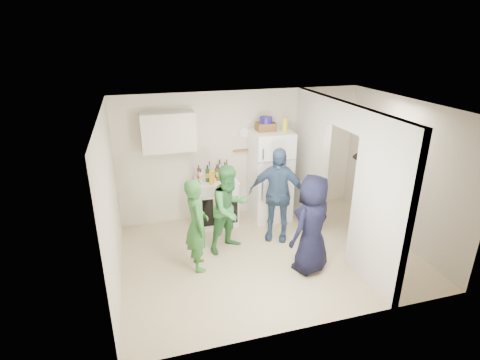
# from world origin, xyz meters

# --- Properties ---
(floor) EXTENTS (4.80, 4.80, 0.00)m
(floor) POSITION_xyz_m (0.00, 0.00, 0.00)
(floor) COLOR #CBB48F
(floor) RESTS_ON ground
(wall_back) EXTENTS (4.80, 0.00, 4.80)m
(wall_back) POSITION_xyz_m (0.00, 1.70, 1.25)
(wall_back) COLOR silver
(wall_back) RESTS_ON floor
(wall_front) EXTENTS (4.80, 0.00, 4.80)m
(wall_front) POSITION_xyz_m (0.00, -1.70, 1.25)
(wall_front) COLOR silver
(wall_front) RESTS_ON floor
(wall_left) EXTENTS (0.00, 3.40, 3.40)m
(wall_left) POSITION_xyz_m (-2.40, 0.00, 1.25)
(wall_left) COLOR silver
(wall_left) RESTS_ON floor
(wall_right) EXTENTS (0.00, 3.40, 3.40)m
(wall_right) POSITION_xyz_m (2.40, 0.00, 1.25)
(wall_right) COLOR silver
(wall_right) RESTS_ON floor
(ceiling) EXTENTS (4.80, 4.80, 0.00)m
(ceiling) POSITION_xyz_m (0.00, 0.00, 2.50)
(ceiling) COLOR white
(ceiling) RESTS_ON wall_back
(partition_pier_back) EXTENTS (0.12, 1.20, 2.50)m
(partition_pier_back) POSITION_xyz_m (1.20, 1.10, 1.25)
(partition_pier_back) COLOR silver
(partition_pier_back) RESTS_ON floor
(partition_pier_front) EXTENTS (0.12, 1.20, 2.50)m
(partition_pier_front) POSITION_xyz_m (1.20, -1.10, 1.25)
(partition_pier_front) COLOR silver
(partition_pier_front) RESTS_ON floor
(partition_header) EXTENTS (0.12, 1.00, 0.40)m
(partition_header) POSITION_xyz_m (1.20, 0.00, 2.30)
(partition_header) COLOR silver
(partition_header) RESTS_ON partition_pier_back
(stove) EXTENTS (0.77, 0.64, 0.91)m
(stove) POSITION_xyz_m (-0.59, 1.37, 0.46)
(stove) COLOR white
(stove) RESTS_ON floor
(upper_cabinet) EXTENTS (0.95, 0.34, 0.70)m
(upper_cabinet) POSITION_xyz_m (-1.40, 1.52, 1.85)
(upper_cabinet) COLOR silver
(upper_cabinet) RESTS_ON wall_back
(fridge) EXTENTS (0.73, 0.71, 1.78)m
(fridge) POSITION_xyz_m (0.48, 1.34, 0.89)
(fridge) COLOR white
(fridge) RESTS_ON floor
(wicker_basket) EXTENTS (0.35, 0.25, 0.15)m
(wicker_basket) POSITION_xyz_m (0.38, 1.39, 1.86)
(wicker_basket) COLOR brown
(wicker_basket) RESTS_ON fridge
(blue_bowl) EXTENTS (0.24, 0.24, 0.11)m
(blue_bowl) POSITION_xyz_m (0.38, 1.39, 1.99)
(blue_bowl) COLOR navy
(blue_bowl) RESTS_ON wicker_basket
(yellow_cup_stack_top) EXTENTS (0.09, 0.09, 0.25)m
(yellow_cup_stack_top) POSITION_xyz_m (0.70, 1.24, 1.91)
(yellow_cup_stack_top) COLOR yellow
(yellow_cup_stack_top) RESTS_ON fridge
(wall_clock) EXTENTS (0.22, 0.02, 0.22)m
(wall_clock) POSITION_xyz_m (0.05, 1.68, 1.70)
(wall_clock) COLOR white
(wall_clock) RESTS_ON wall_back
(spice_shelf) EXTENTS (0.35, 0.08, 0.03)m
(spice_shelf) POSITION_xyz_m (0.00, 1.65, 1.35)
(spice_shelf) COLOR olive
(spice_shelf) RESTS_ON wall_back
(nook_window) EXTENTS (0.03, 0.70, 0.80)m
(nook_window) POSITION_xyz_m (2.38, 0.20, 1.65)
(nook_window) COLOR black
(nook_window) RESTS_ON wall_right
(nook_window_frame) EXTENTS (0.04, 0.76, 0.86)m
(nook_window_frame) POSITION_xyz_m (2.36, 0.20, 1.65)
(nook_window_frame) COLOR white
(nook_window_frame) RESTS_ON wall_right
(nook_valance) EXTENTS (0.04, 0.82, 0.18)m
(nook_valance) POSITION_xyz_m (2.34, 0.20, 2.00)
(nook_valance) COLOR white
(nook_valance) RESTS_ON wall_right
(yellow_cup_stack_stove) EXTENTS (0.09, 0.09, 0.25)m
(yellow_cup_stack_stove) POSITION_xyz_m (-0.71, 1.15, 1.04)
(yellow_cup_stack_stove) COLOR gold
(yellow_cup_stack_stove) RESTS_ON stove
(red_cup) EXTENTS (0.09, 0.09, 0.12)m
(red_cup) POSITION_xyz_m (-0.37, 1.17, 0.97)
(red_cup) COLOR red
(red_cup) RESTS_ON stove
(person_green_left) EXTENTS (0.36, 0.55, 1.50)m
(person_green_left) POSITION_xyz_m (-1.20, -0.01, 0.75)
(person_green_left) COLOR #2F7634
(person_green_left) RESTS_ON floor
(person_green_center) EXTENTS (0.91, 0.83, 1.51)m
(person_green_center) POSITION_xyz_m (-0.58, 0.40, 0.76)
(person_green_center) COLOR #3D8A4D
(person_green_center) RESTS_ON floor
(person_denim) EXTENTS (1.08, 0.84, 1.70)m
(person_denim) POSITION_xyz_m (0.31, 0.53, 0.85)
(person_denim) COLOR navy
(person_denim) RESTS_ON floor
(person_navy) EXTENTS (0.92, 0.80, 1.58)m
(person_navy) POSITION_xyz_m (0.47, -0.54, 0.79)
(person_navy) COLOR black
(person_navy) RESTS_ON floor
(person_nook) EXTENTS (1.02, 1.25, 1.68)m
(person_nook) POSITION_xyz_m (1.94, 0.27, 0.84)
(person_nook) COLOR black
(person_nook) RESTS_ON floor
(bottle_a) EXTENTS (0.07, 0.07, 0.27)m
(bottle_a) POSITION_xyz_m (-0.89, 1.50, 1.05)
(bottle_a) COLOR brown
(bottle_a) RESTS_ON stove
(bottle_b) EXTENTS (0.08, 0.08, 0.33)m
(bottle_b) POSITION_xyz_m (-0.76, 1.30, 1.08)
(bottle_b) COLOR #1D4D19
(bottle_b) RESTS_ON stove
(bottle_c) EXTENTS (0.06, 0.06, 0.32)m
(bottle_c) POSITION_xyz_m (-0.68, 1.50, 1.08)
(bottle_c) COLOR silver
(bottle_c) RESTS_ON stove
(bottle_d) EXTENTS (0.08, 0.08, 0.32)m
(bottle_d) POSITION_xyz_m (-0.56, 1.30, 1.08)
(bottle_d) COLOR #5D4410
(bottle_d) RESTS_ON stove
(bottle_e) EXTENTS (0.08, 0.08, 0.33)m
(bottle_e) POSITION_xyz_m (-0.48, 1.53, 1.08)
(bottle_e) COLOR #A5ABB7
(bottle_e) RESTS_ON stove
(bottle_f) EXTENTS (0.07, 0.07, 0.31)m
(bottle_f) POSITION_xyz_m (-0.41, 1.41, 1.07)
(bottle_f) COLOR #143816
(bottle_f) RESTS_ON stove
(bottle_g) EXTENTS (0.06, 0.06, 0.32)m
(bottle_g) POSITION_xyz_m (-0.34, 1.52, 1.08)
(bottle_g) COLOR olive
(bottle_g) RESTS_ON stove
(bottle_h) EXTENTS (0.07, 0.07, 0.28)m
(bottle_h) POSITION_xyz_m (-0.90, 1.27, 1.05)
(bottle_h) COLOR silver
(bottle_h) RESTS_ON stove
(bottle_i) EXTENTS (0.07, 0.07, 0.25)m
(bottle_i) POSITION_xyz_m (-0.56, 1.45, 1.04)
(bottle_i) COLOR brown
(bottle_i) RESTS_ON stove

